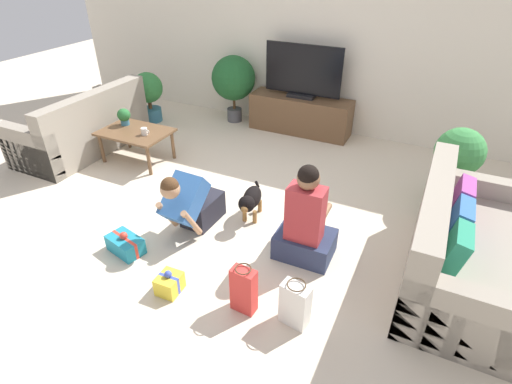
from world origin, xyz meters
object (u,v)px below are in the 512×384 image
person_kneeling (191,203)px  tabletop_plant (124,116)px  sofa_right (461,251)px  gift_bag_b (295,304)px  coffee_table (135,134)px  tv_console (300,115)px  potted_plant_corner_left (148,93)px  gift_box_a (125,244)px  mug (144,131)px  person_sitting (305,225)px  sofa_left (84,129)px  potted_plant_back_left (233,79)px  dog (251,200)px  gift_box_b (169,283)px  potted_plant_corner_right (458,156)px  tv (303,74)px  gift_bag_a (244,290)px

person_kneeling → tabletop_plant: (-1.75, 1.07, 0.23)m
sofa_right → gift_bag_b: sofa_right is taller
coffee_table → tv_console: 2.44m
sofa_right → potted_plant_corner_left: sofa_right is taller
person_kneeling → gift_box_a: person_kneeling is taller
potted_plant_corner_left → mug: size_ratio=6.54×
tv_console → person_sitting: 2.90m
sofa_left → gift_bag_b: bearing=67.3°
potted_plant_back_left → dog: (1.47, -2.34, -0.43)m
gift_box_b → potted_plant_corner_right: bearing=51.1°
sofa_left → sofa_right: (4.81, -0.51, 0.01)m
person_kneeling → dog: person_kneeling is taller
potted_plant_corner_right → tv: bearing=152.1°
potted_plant_corner_right → potted_plant_back_left: size_ratio=0.86×
potted_plant_corner_left → dog: potted_plant_corner_left is taller
sofa_right → gift_bag_a: sofa_right is taller
gift_box_a → tabletop_plant: (-1.37, 1.64, 0.46)m
tv_console → gift_bag_a: (0.85, -3.50, -0.07)m
tv_console → gift_bag_a: 3.61m
potted_plant_back_left → gift_box_b: (1.32, -3.56, -0.59)m
sofa_left → gift_box_b: bearing=57.3°
sofa_left → potted_plant_corner_right: size_ratio=2.00×
gift_bag_b → sofa_left: bearing=157.3°
person_sitting → sofa_left: bearing=-14.0°
gift_box_a → potted_plant_back_left: bearing=100.9°
gift_box_a → dog: bearing=49.7°
dog → gift_box_a: dog is taller
tv_console → potted_plant_back_left: bearing=-177.4°
potted_plant_back_left → tv_console: bearing=2.6°
sofa_right → potted_plant_corner_left: 4.98m
gift_box_a → person_kneeling: bearing=56.5°
potted_plant_back_left → person_sitting: 3.44m
potted_plant_corner_right → mug: size_ratio=7.44×
sofa_left → gift_box_b: size_ratio=8.11×
tv_console → dog: (0.36, -2.39, -0.03)m
gift_bag_b → tabletop_plant: 3.57m
coffee_table → tabletop_plant: tabletop_plant is taller
potted_plant_corner_left → mug: bearing=-52.9°
tv_console → tv: tv is taller
gift_box_a → gift_bag_b: (1.73, -0.08, 0.11)m
potted_plant_corner_left → gift_bag_b: 4.57m
potted_plant_back_left → dog: bearing=-57.9°
potted_plant_corner_right → gift_box_a: potted_plant_corner_right is taller
sofa_right → potted_plant_corner_right: bearing=6.7°
person_sitting → gift_bag_b: bearing=103.9°
sofa_right → mug: size_ratio=14.88×
tv_console → gift_box_a: 3.41m
tv → mug: bearing=-126.7°
potted_plant_corner_right → gift_bag_a: 2.73m
tv_console → potted_plant_back_left: (-1.11, -0.05, 0.41)m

